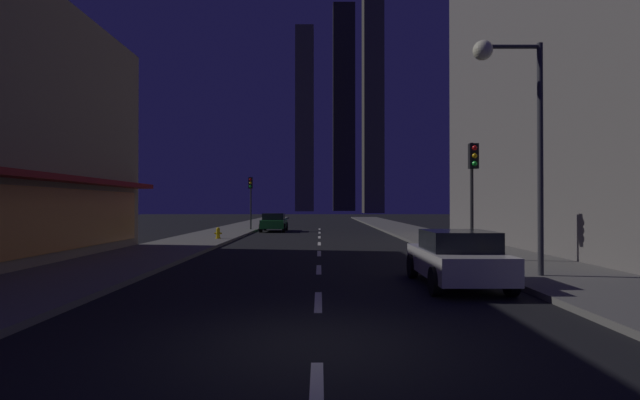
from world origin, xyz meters
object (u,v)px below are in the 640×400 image
Objects in this scene: car_parked_near at (457,258)px; fire_hydrant_far_left at (219,233)px; car_parked_far at (275,222)px; street_lamp_right at (512,99)px; traffic_light_near_right at (474,175)px; traffic_light_far_left at (251,191)px.

car_parked_near is 6.48× the size of fire_hydrant_far_left.
street_lamp_right is (8.98, -24.76, 4.33)m from car_parked_far.
street_lamp_right is (11.28, -14.69, 4.61)m from fire_hydrant_far_left.
street_lamp_right is (-0.12, -3.75, 1.87)m from traffic_light_near_right.
fire_hydrant_far_left is at bearing 136.19° from traffic_light_near_right.
traffic_light_near_right is (11.40, -10.94, 2.74)m from fire_hydrant_far_left.
street_lamp_right is (10.88, -25.07, 1.87)m from traffic_light_far_left.
traffic_light_near_right is 1.00× the size of traffic_light_far_left.
traffic_light_far_left is (0.40, 10.38, 2.74)m from fire_hydrant_far_left.
traffic_light_near_right reaches higher than car_parked_near.
car_parked_near is at bearing -74.33° from car_parked_far.
traffic_light_near_right is 0.64× the size of street_lamp_right.
traffic_light_far_left is at bearing 170.91° from car_parked_far.
car_parked_far is (-7.20, 25.66, 0.00)m from car_parked_near.
car_parked_far is at bearing 105.67° from car_parked_near.
traffic_light_far_left is (-9.10, 25.97, 2.45)m from car_parked_near.
car_parked_far is 1.01× the size of traffic_light_near_right.
car_parked_far reaches higher than fire_hydrant_far_left.
street_lamp_right reaches higher than car_parked_far.
car_parked_far is 23.03m from traffic_light_near_right.
car_parked_far is 3.12m from traffic_light_far_left.
car_parked_near is at bearing -153.25° from street_lamp_right.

